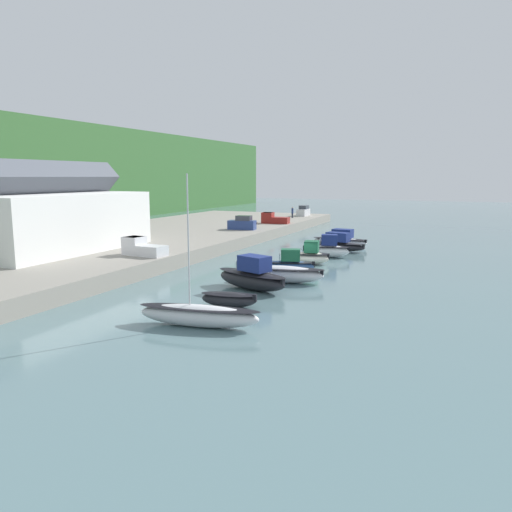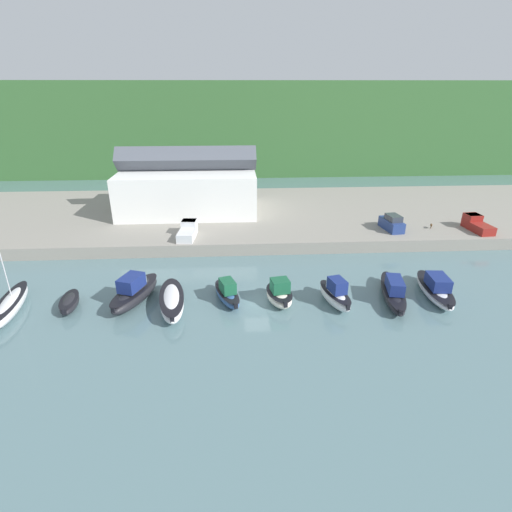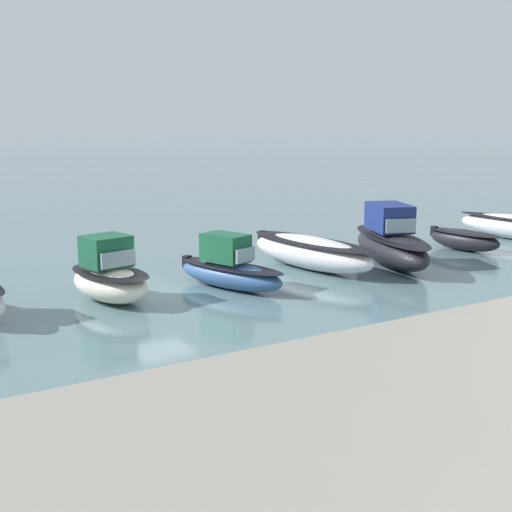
{
  "view_description": "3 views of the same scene",
  "coord_description": "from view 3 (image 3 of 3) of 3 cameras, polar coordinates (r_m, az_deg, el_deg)",
  "views": [
    {
      "loc": [
        -50.52,
        -16.18,
        9.67
      ],
      "look_at": [
        -2.17,
        4.56,
        1.27
      ],
      "focal_mm": 35.0,
      "sensor_mm": 36.0,
      "label": 1
    },
    {
      "loc": [
        -2.06,
        -34.16,
        19.74
      ],
      "look_at": [
        0.26,
        6.16,
        2.37
      ],
      "focal_mm": 28.0,
      "sensor_mm": 36.0,
      "label": 2
    },
    {
      "loc": [
        11.65,
        26.55,
        7.5
      ],
      "look_at": [
        -2.88,
        2.87,
        1.79
      ],
      "focal_mm": 50.0,
      "sensor_mm": 36.0,
      "label": 3
    }
  ],
  "objects": [
    {
      "name": "moored_boat_3",
      "position": [
        34.28,
        4.45,
        0.34
      ],
      "size": [
        3.44,
        8.1,
        1.56
      ],
      "rotation": [
        0.0,
        0.0,
        0.15
      ],
      "color": "silver",
      "rests_on": "ground_plane"
    },
    {
      "name": "moored_boat_1",
      "position": [
        40.34,
        16.34,
        1.31
      ],
      "size": [
        2.21,
        4.5,
        1.14
      ],
      "rotation": [
        0.0,
        0.0,
        0.14
      ],
      "color": "black",
      "rests_on": "ground_plane"
    },
    {
      "name": "moored_boat_5",
      "position": [
        29.03,
        -11.65,
        -1.66
      ],
      "size": [
        3.08,
        4.79,
        2.61
      ],
      "rotation": [
        0.0,
        0.0,
        0.18
      ],
      "color": "white",
      "rests_on": "ground_plane"
    },
    {
      "name": "moored_boat_4",
      "position": [
        30.47,
        -2.14,
        -1.04
      ],
      "size": [
        3.45,
        5.9,
        2.33
      ],
      "rotation": [
        0.0,
        0.0,
        0.33
      ],
      "color": "#33568E",
      "rests_on": "ground_plane"
    },
    {
      "name": "moored_boat_2",
      "position": [
        35.51,
        10.74,
        1.05
      ],
      "size": [
        4.71,
        7.86,
        2.99
      ],
      "rotation": [
        0.0,
        0.0,
        -0.35
      ],
      "color": "black",
      "rests_on": "ground_plane"
    },
    {
      "name": "ground_plane",
      "position": [
        29.94,
        -7.59,
        -3.0
      ],
      "size": [
        320.0,
        320.0,
        0.0
      ],
      "primitive_type": "plane",
      "color": "slate"
    }
  ]
}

